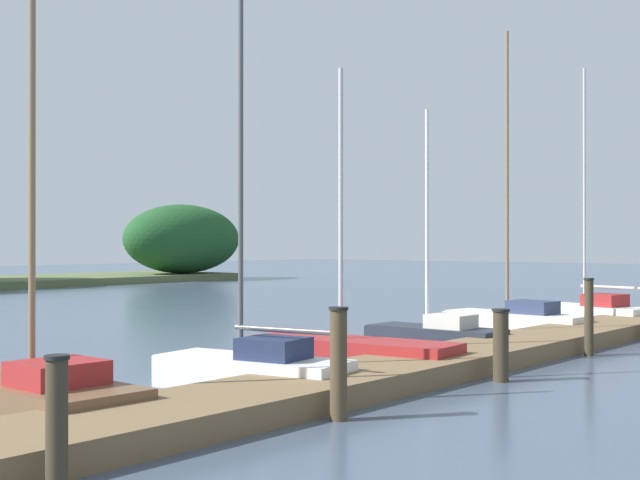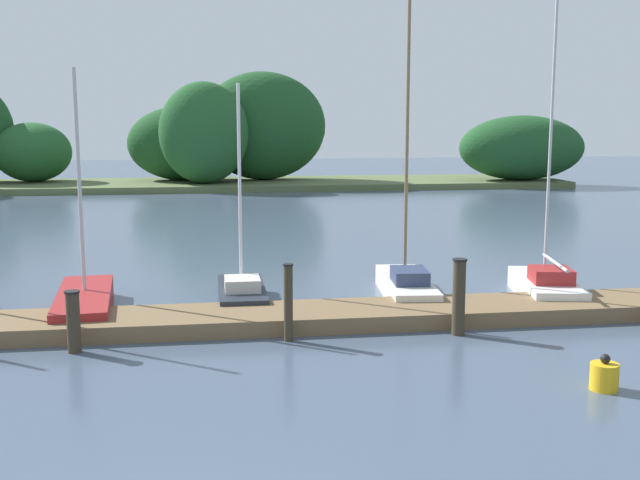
{
  "view_description": "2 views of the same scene",
  "coord_description": "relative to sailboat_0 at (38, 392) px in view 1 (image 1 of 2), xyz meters",
  "views": [
    {
      "loc": [
        -14.85,
        1.47,
        2.29
      ],
      "look_at": [
        -1.59,
        12.3,
        2.35
      ],
      "focal_mm": 48.77,
      "sensor_mm": 36.0,
      "label": 1
    },
    {
      "loc": [
        0.72,
        -6.34,
        4.4
      ],
      "look_at": [
        3.44,
        12.08,
        1.45
      ],
      "focal_mm": 42.74,
      "sensor_mm": 36.0,
      "label": 2
    }
  ],
  "objects": [
    {
      "name": "sailboat_0",
      "position": [
        0.0,
        0.0,
        0.0
      ],
      "size": [
        1.5,
        3.39,
        6.13
      ],
      "rotation": [
        0.0,
        0.0,
        1.53
      ],
      "color": "brown",
      "rests_on": "ground"
    },
    {
      "name": "sailboat_2",
      "position": [
        6.23,
        -0.31,
        -0.04
      ],
      "size": [
        1.51,
        4.31,
        5.54
      ],
      "rotation": [
        0.0,
        0.0,
        1.66
      ],
      "color": "maroon",
      "rests_on": "ground"
    },
    {
      "name": "dock_pier",
      "position": [
        8.37,
        -2.02,
        -0.16
      ],
      "size": [
        22.36,
        1.8,
        0.35
      ],
      "color": "brown",
      "rests_on": "ground"
    },
    {
      "name": "sailboat_4",
      "position": [
        13.91,
        0.16,
        0.04
      ],
      "size": [
        1.44,
        4.06,
        7.76
      ],
      "rotation": [
        0.0,
        0.0,
        1.47
      ],
      "color": "silver",
      "rests_on": "ground"
    },
    {
      "name": "sailboat_1",
      "position": [
        3.33,
        -0.63,
        0.02
      ],
      "size": [
        1.59,
        3.45,
        6.22
      ],
      "rotation": [
        0.0,
        0.0,
        1.73
      ],
      "color": "white",
      "rests_on": "ground"
    },
    {
      "name": "sailboat_5",
      "position": [
        17.3,
        -0.49,
        0.03
      ],
      "size": [
        1.84,
        3.66,
        7.26
      ],
      "rotation": [
        0.0,
        0.0,
        1.38
      ],
      "color": "white",
      "rests_on": "ground"
    },
    {
      "name": "mooring_piling_2",
      "position": [
        6.49,
        -3.34,
        0.27
      ],
      "size": [
        0.29,
        0.29,
        1.2
      ],
      "color": "#3D3323",
      "rests_on": "ground"
    },
    {
      "name": "mooring_piling_1",
      "position": [
        2.34,
        -3.18,
        0.4
      ],
      "size": [
        0.26,
        0.26,
        1.47
      ],
      "color": "#4C3D28",
      "rests_on": "ground"
    },
    {
      "name": "mooring_piling_0",
      "position": [
        -1.89,
        -3.25,
        0.31
      ],
      "size": [
        0.23,
        0.23,
        1.28
      ],
      "color": "#3D3323",
      "rests_on": "ground"
    },
    {
      "name": "sailboat_3",
      "position": [
        9.83,
        0.05,
        -0.03
      ],
      "size": [
        1.09,
        3.24,
        5.24
      ],
      "rotation": [
        0.0,
        0.0,
        1.57
      ],
      "color": "#232833",
      "rests_on": "ground"
    },
    {
      "name": "mooring_piling_3",
      "position": [
        10.62,
        -3.17,
        0.46
      ],
      "size": [
        0.21,
        0.21,
        1.58
      ],
      "color": "#3D3323",
      "rests_on": "ground"
    }
  ]
}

